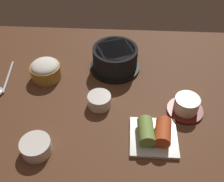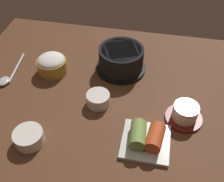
{
  "view_description": "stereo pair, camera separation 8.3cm",
  "coord_description": "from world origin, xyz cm",
  "views": [
    {
      "loc": [
        5.3,
        -61.0,
        63.2
      ],
      "look_at": [
        2.0,
        -2.0,
        5.0
      ],
      "focal_mm": 43.31,
      "sensor_mm": 36.0,
      "label": 1
    },
    {
      "loc": [
        13.52,
        -59.96,
        63.2
      ],
      "look_at": [
        2.0,
        -2.0,
        5.0
      ],
      "focal_mm": 43.31,
      "sensor_mm": 36.0,
      "label": 2
    }
  ],
  "objects": [
    {
      "name": "kimchi_plate",
      "position": [
        14.17,
        -16.82,
        4.19
      ],
      "size": [
        12.89,
        12.89,
        5.32
      ],
      "color": "silver",
      "rests_on": "dining_table"
    },
    {
      "name": "rice_bowl",
      "position": [
        -20.67,
        6.62,
        5.31
      ],
      "size": [
        9.99,
        9.99,
        6.55
      ],
      "color": "#B78C38",
      "rests_on": "dining_table"
    },
    {
      "name": "spoon",
      "position": [
        -34.39,
        0.31,
        2.62
      ],
      "size": [
        3.95,
        17.99,
        1.35
      ],
      "color": "#B7B7BC",
      "rests_on": "dining_table"
    },
    {
      "name": "side_bowl_near",
      "position": [
        -16.58,
        -22.52,
        4.0
      ],
      "size": [
        8.02,
        8.02,
        3.74
      ],
      "color": "white",
      "rests_on": "dining_table"
    },
    {
      "name": "banchan_cup_center",
      "position": [
        -1.65,
        -5.19,
        4.04
      ],
      "size": [
        7.12,
        7.12,
        3.82
      ],
      "color": "white",
      "rests_on": "dining_table"
    },
    {
      "name": "tea_cup_with_saucer",
      "position": [
        24.14,
        -6.31,
        4.43
      ],
      "size": [
        10.76,
        10.76,
        5.32
      ],
      "color": "maroon",
      "rests_on": "dining_table"
    },
    {
      "name": "dining_table",
      "position": [
        0.0,
        0.0,
        1.0
      ],
      "size": [
        100.0,
        76.0,
        2.0
      ],
      "primitive_type": "cube",
      "color": "#56331E",
      "rests_on": "ground"
    },
    {
      "name": "stone_pot",
      "position": [
        2.25,
        12.71,
        6.24
      ],
      "size": [
        17.33,
        17.33,
        8.35
      ],
      "color": "black",
      "rests_on": "dining_table"
    }
  ]
}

